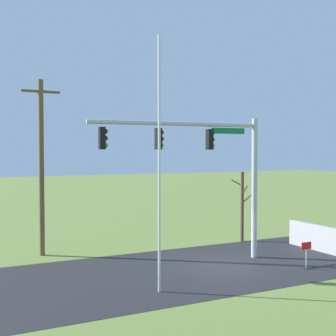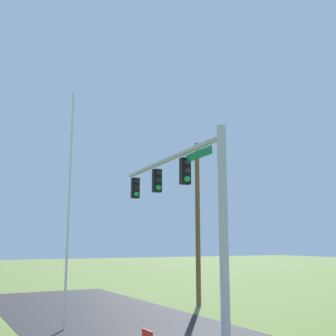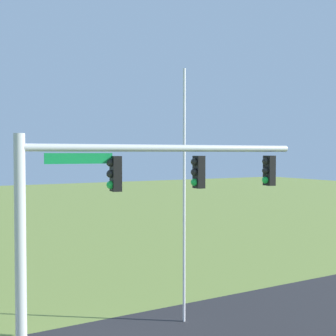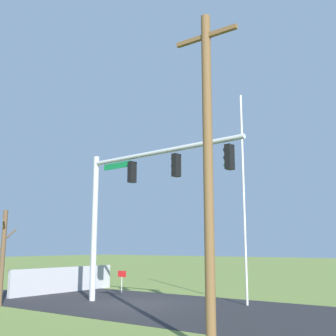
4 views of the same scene
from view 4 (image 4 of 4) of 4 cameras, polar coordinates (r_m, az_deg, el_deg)
The scene contains 9 objects.
ground_plane at distance 19.85m, azimuth -4.45°, elevation -17.76°, with size 160.00×160.00×0.00m, color olive.
road_surface at distance 17.58m, azimuth 6.15°, elevation -18.67°, with size 28.00×8.00×0.01m, color #232326.
sidewalk_corner at distance 21.64m, azimuth -12.15°, elevation -16.95°, with size 6.00×6.00×0.01m, color #B7B5AD.
retaining_fence at distance 24.92m, azimuth -13.76°, elevation -14.43°, with size 0.20×7.04×1.37m, color #A8A8AD.
signal_mast at distance 19.06m, azimuth -4.80°, elevation -3.06°, with size 8.44×0.90×6.87m.
flagpole at distance 19.42m, azimuth 10.19°, elevation -3.69°, with size 0.10×0.10×9.53m, color silver.
utility_pole at distance 11.11m, azimuth 5.44°, elevation 0.32°, with size 1.90×0.26×8.86m.
bare_tree at distance 19.97m, azimuth -21.42°, elevation -11.00°, with size 1.27×1.02×4.08m.
open_sign at distance 23.38m, azimuth -6.24°, elevation -14.39°, with size 0.56×0.04×1.22m.
Camera 4 is at (-12.63, 15.11, 2.52)m, focal length 45.16 mm.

